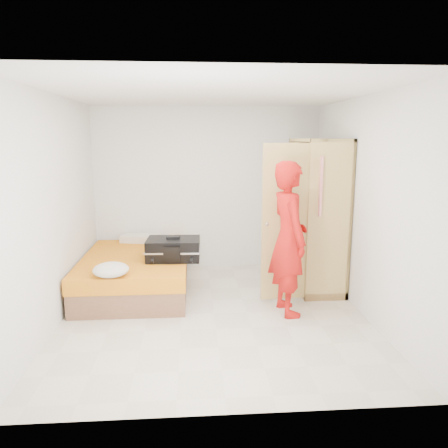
{
  "coord_description": "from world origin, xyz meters",
  "views": [
    {
      "loc": [
        -0.25,
        -5.02,
        2.11
      ],
      "look_at": [
        0.16,
        0.57,
        1.0
      ],
      "focal_mm": 35.0,
      "sensor_mm": 36.0,
      "label": 1
    }
  ],
  "objects": [
    {
      "name": "person",
      "position": [
        0.9,
        -0.02,
        0.93
      ],
      "size": [
        0.54,
        0.74,
        1.85
      ],
      "primitive_type": "imported",
      "rotation": [
        0.0,
        0.0,
        1.72
      ],
      "color": "#B51C0B",
      "rests_on": "ground"
    },
    {
      "name": "bed",
      "position": [
        -1.05,
        0.9,
        0.25
      ],
      "size": [
        1.42,
        2.02,
        0.5
      ],
      "color": "brown",
      "rests_on": "ground"
    },
    {
      "name": "pillow",
      "position": [
        -1.06,
        1.75,
        0.55
      ],
      "size": [
        0.64,
        0.42,
        0.11
      ],
      "primitive_type": "cube",
      "rotation": [
        0.0,
        0.0,
        -0.23
      ],
      "color": "white",
      "rests_on": "bed"
    },
    {
      "name": "room",
      "position": [
        0.0,
        0.0,
        1.3
      ],
      "size": [
        4.0,
        4.02,
        2.6
      ],
      "color": "beige",
      "rests_on": "ground"
    },
    {
      "name": "round_cushion",
      "position": [
        -1.22,
        0.01,
        0.58
      ],
      "size": [
        0.42,
        0.42,
        0.16
      ],
      "primitive_type": "ellipsoid",
      "color": "white",
      "rests_on": "bed"
    },
    {
      "name": "wardrobe",
      "position": [
        1.45,
        0.85,
        1.0
      ],
      "size": [
        1.17,
        1.23,
        2.1
      ],
      "color": "tan",
      "rests_on": "ground"
    },
    {
      "name": "suitcase",
      "position": [
        -0.51,
        0.71,
        0.64
      ],
      "size": [
        0.74,
        0.57,
        0.31
      ],
      "rotation": [
        0.0,
        0.0,
        -0.04
      ],
      "color": "black",
      "rests_on": "bed"
    }
  ]
}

